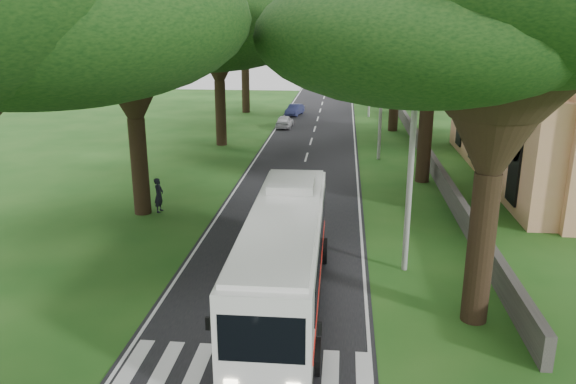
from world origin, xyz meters
TOP-DOWN VIEW (x-y plane):
  - ground at (0.00, 0.00)m, footprint 140.00×140.00m
  - road at (0.00, 25.00)m, footprint 8.00×120.00m
  - crosswalk at (0.00, -2.00)m, footprint 8.00×3.00m
  - property_wall at (9.00, 24.00)m, footprint 0.35×50.00m
  - pole_near at (5.50, 6.00)m, footprint 1.60×0.24m
  - pole_mid at (5.50, 26.00)m, footprint 1.60×0.24m
  - pole_far at (5.50, 46.00)m, footprint 1.60×0.24m
  - tree_l_mida at (-8.00, 12.00)m, footprint 15.98×15.98m
  - tree_l_midb at (-7.50, 30.00)m, footprint 14.41×14.41m
  - tree_r_midb at (7.50, 38.00)m, footprint 12.64×12.64m
  - tree_r_far at (8.50, 56.00)m, footprint 13.01×13.01m
  - coach_bus at (0.80, 2.46)m, footprint 3.00×12.36m
  - distant_car_a at (-3.00, 38.45)m, footprint 1.61×3.66m
  - distant_car_b at (-2.69, 46.30)m, footprint 1.99×3.81m
  - distant_car_c at (3.00, 61.20)m, footprint 2.59×4.49m
  - pedestrian at (-7.16, 12.32)m, footprint 0.52×0.74m

SIDE VIEW (x-z plane):
  - ground at x=0.00m, z-range 0.00..0.00m
  - crosswalk at x=0.00m, z-range -0.01..0.01m
  - road at x=0.00m, z-range -0.01..0.03m
  - property_wall at x=9.00m, z-range 0.00..1.20m
  - distant_car_b at x=-2.69m, z-range 0.03..1.22m
  - distant_car_c at x=3.00m, z-range 0.03..1.25m
  - distant_car_a at x=-3.00m, z-range 0.03..1.25m
  - pedestrian at x=-7.16m, z-range 0.00..1.90m
  - coach_bus at x=0.80m, z-range 0.14..3.78m
  - pole_near at x=5.50m, z-range 0.18..8.18m
  - pole_mid at x=5.50m, z-range 0.18..8.18m
  - pole_far at x=5.50m, z-range 0.18..8.18m
  - tree_l_mida at x=-8.00m, z-range 3.52..17.48m
  - tree_l_midb at x=-7.50m, z-range 3.82..17.79m
  - tree_r_midb at x=7.50m, z-range 3.98..17.66m
  - tree_r_far at x=8.50m, z-range 4.01..17.87m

